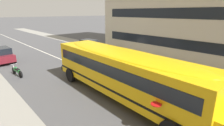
{
  "coord_description": "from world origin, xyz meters",
  "views": [
    {
      "loc": [
        3.57,
        -8.72,
        5.26
      ],
      "look_at": [
        -5.28,
        -0.68,
        1.75
      ],
      "focal_mm": 28.06,
      "sensor_mm": 36.0,
      "label": 1
    }
  ],
  "objects_px": {
    "school_bus": "(125,71)",
    "parked_car_maroon_near_corner": "(1,55)",
    "parked_car_white_past_driveway": "(89,46)",
    "motorcycle_by_crossing": "(17,71)"
  },
  "relations": [
    {
      "from": "school_bus",
      "to": "parked_car_maroon_near_corner",
      "type": "height_order",
      "value": "school_bus"
    },
    {
      "from": "parked_car_white_past_driveway",
      "to": "motorcycle_by_crossing",
      "type": "distance_m",
      "value": 10.67
    },
    {
      "from": "school_bus",
      "to": "parked_car_maroon_near_corner",
      "type": "xyz_separation_m",
      "value": [
        -14.42,
        -3.91,
        -0.95
      ]
    },
    {
      "from": "parked_car_white_past_driveway",
      "to": "parked_car_maroon_near_corner",
      "type": "distance_m",
      "value": 10.24
    },
    {
      "from": "parked_car_white_past_driveway",
      "to": "parked_car_maroon_near_corner",
      "type": "bearing_deg",
      "value": -103.95
    },
    {
      "from": "parked_car_white_past_driveway",
      "to": "motorcycle_by_crossing",
      "type": "bearing_deg",
      "value": -73.17
    },
    {
      "from": "parked_car_white_past_driveway",
      "to": "parked_car_maroon_near_corner",
      "type": "xyz_separation_m",
      "value": [
        -1.95,
        -10.05,
        0.0
      ]
    },
    {
      "from": "parked_car_maroon_near_corner",
      "to": "motorcycle_by_crossing",
      "type": "bearing_deg",
      "value": 177.18
    },
    {
      "from": "parked_car_white_past_driveway",
      "to": "motorcycle_by_crossing",
      "type": "xyz_separation_m",
      "value": [
        3.61,
        -10.03,
        -0.41
      ]
    },
    {
      "from": "parked_car_white_past_driveway",
      "to": "motorcycle_by_crossing",
      "type": "height_order",
      "value": "parked_car_white_past_driveway"
    }
  ]
}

